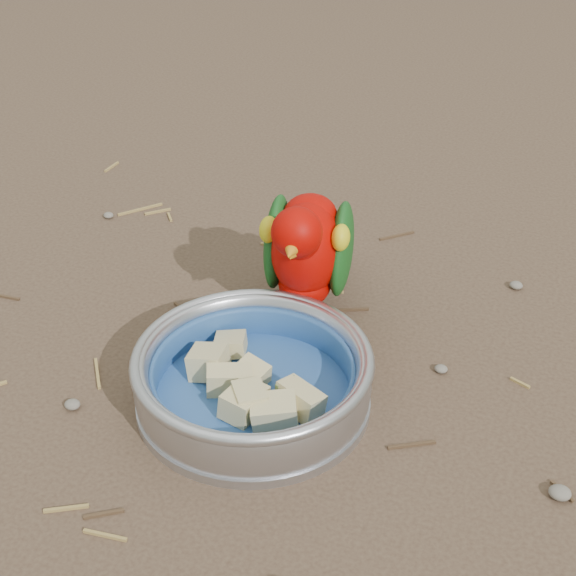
% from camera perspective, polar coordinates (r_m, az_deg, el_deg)
% --- Properties ---
extents(ground, '(60.00, 60.00, 0.00)m').
position_cam_1_polar(ground, '(0.91, -0.84, -6.61)').
color(ground, '#4E3A2B').
extents(food_bowl, '(0.23, 0.23, 0.02)m').
position_cam_1_polar(food_bowl, '(0.88, -2.25, -7.08)').
color(food_bowl, '#B2B2BA').
rests_on(food_bowl, ground).
extents(bowl_wall, '(0.23, 0.23, 0.04)m').
position_cam_1_polar(bowl_wall, '(0.87, -2.29, -5.58)').
color(bowl_wall, '#B2B2BA').
rests_on(bowl_wall, food_bowl).
extents(fruit_wedges, '(0.14, 0.14, 0.03)m').
position_cam_1_polar(fruit_wedges, '(0.87, -2.28, -5.93)').
color(fruit_wedges, '#CDBC81').
rests_on(fruit_wedges, food_bowl).
extents(lory_parrot, '(0.13, 0.22, 0.16)m').
position_cam_1_polar(lory_parrot, '(0.95, 1.18, 1.83)').
color(lory_parrot, '#A90500').
rests_on(lory_parrot, ground).
extents(ground_debris, '(0.90, 0.80, 0.01)m').
position_cam_1_polar(ground_debris, '(0.93, 3.20, -4.98)').
color(ground_debris, olive).
rests_on(ground_debris, ground).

